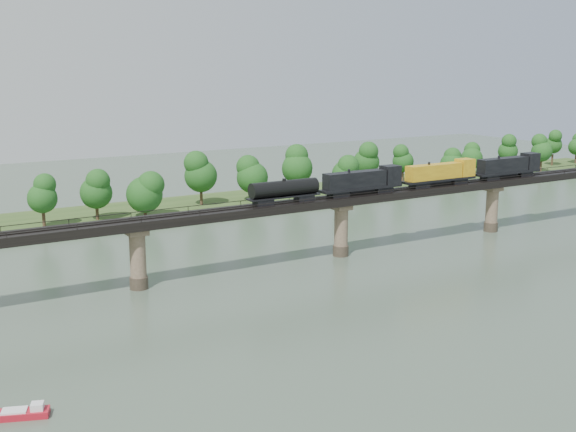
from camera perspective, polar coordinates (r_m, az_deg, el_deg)
ground at (r=115.84m, az=12.81°, el=-6.37°), size 400.00×400.00×0.00m
far_bank at (r=184.28m, az=-5.71°, el=0.91°), size 300.00×24.00×1.60m
bridge at (r=136.67m, az=4.21°, el=-0.93°), size 236.00×30.00×11.50m
bridge_superstructure at (r=135.41m, az=4.26°, el=1.68°), size 220.00×4.90×0.75m
far_treeline at (r=175.55m, az=-7.56°, el=2.97°), size 289.06×17.54×13.60m
freight_train at (r=145.97m, az=10.00°, el=3.11°), size 72.63×2.83×5.00m
motorboat at (r=81.77m, az=-20.15°, el=-14.38°), size 5.53×3.60×1.46m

